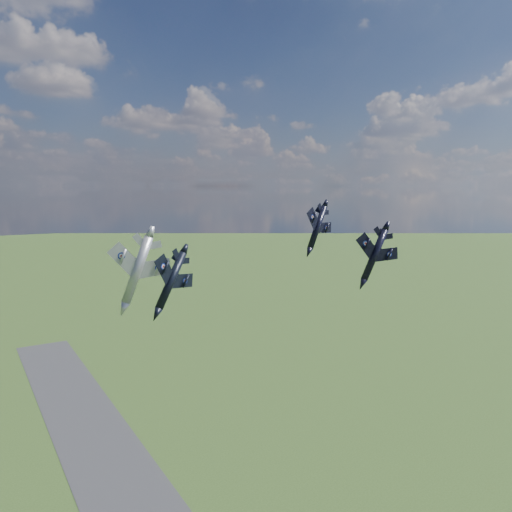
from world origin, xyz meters
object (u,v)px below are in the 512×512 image
jet_lead_navy (171,280)px  jet_right_navy (375,255)px  jet_high_navy (317,227)px  jet_left_silver (137,270)px

jet_lead_navy → jet_right_navy: (32.47, -13.75, 3.64)m
jet_high_navy → jet_right_navy: bearing=-110.7°
jet_lead_navy → jet_left_silver: bearing=133.1°
jet_right_navy → jet_left_silver: 40.76m
jet_lead_navy → jet_high_navy: (35.01, 5.77, 6.97)m
jet_left_silver → jet_right_navy: bearing=-10.9°
jet_left_silver → jet_lead_navy: bearing=-14.0°
jet_right_navy → jet_high_navy: (2.54, 19.52, 3.33)m
jet_high_navy → jet_left_silver: bearing=171.5°
jet_high_navy → jet_left_silver: jet_high_navy is taller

